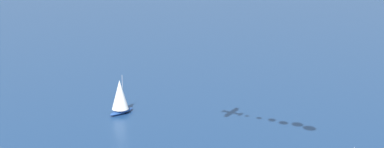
{
  "coord_description": "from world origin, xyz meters",
  "views": [
    {
      "loc": [
        -104.78,
        -38.07,
        51.93
      ],
      "look_at": [
        0.0,
        0.0,
        24.55
      ],
      "focal_mm": 50.79,
      "sensor_mm": 36.0,
      "label": 1
    }
  ],
  "objects": [
    {
      "name": "sailboat_far_port",
      "position": [
        37.95,
        37.29,
        5.54
      ],
      "size": [
        9.76,
        6.55,
        12.14
      ],
      "color": "#23478C",
      "rests_on": "ground_plane"
    }
  ]
}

